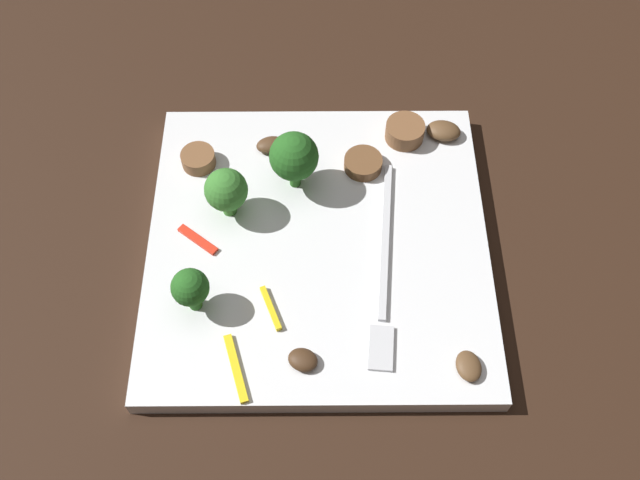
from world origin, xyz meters
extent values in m
plane|color=black|center=(0.00, 0.00, 0.00)|extent=(1.40, 1.40, 0.00)
cube|color=white|center=(0.00, 0.00, 0.01)|extent=(0.27, 0.27, 0.02)
cube|color=silver|center=(0.00, 0.05, 0.02)|extent=(0.14, 0.02, 0.00)
cube|color=silver|center=(0.09, 0.05, 0.02)|extent=(0.04, 0.02, 0.00)
cylinder|color=#296420|center=(-0.06, -0.02, 0.03)|extent=(0.01, 0.01, 0.03)
sphere|color=#235B1E|center=(-0.06, -0.02, 0.05)|extent=(0.04, 0.04, 0.04)
cylinder|color=#408630|center=(-0.03, -0.07, 0.03)|extent=(0.01, 0.01, 0.02)
sphere|color=#387A2D|center=(-0.03, -0.07, 0.05)|extent=(0.03, 0.03, 0.03)
cylinder|color=#296420|center=(0.06, -0.09, 0.03)|extent=(0.01, 0.01, 0.02)
sphere|color=#235B1E|center=(0.06, -0.09, 0.05)|extent=(0.03, 0.03, 0.03)
cylinder|color=brown|center=(-0.11, 0.08, 0.02)|extent=(0.04, 0.04, 0.02)
cylinder|color=brown|center=(-0.08, -0.10, 0.02)|extent=(0.04, 0.04, 0.01)
cylinder|color=brown|center=(-0.07, 0.04, 0.02)|extent=(0.05, 0.05, 0.01)
ellipsoid|color=#422B19|center=(0.10, -0.01, 0.02)|extent=(0.02, 0.03, 0.01)
ellipsoid|color=brown|center=(0.11, 0.11, 0.02)|extent=(0.03, 0.02, 0.01)
ellipsoid|color=brown|center=(-0.11, 0.11, 0.02)|extent=(0.03, 0.03, 0.01)
ellipsoid|color=#4C331E|center=(-0.09, -0.04, 0.02)|extent=(0.02, 0.03, 0.01)
cube|color=red|center=(0.00, -0.10, 0.02)|extent=(0.03, 0.03, 0.00)
cube|color=yellow|center=(0.06, -0.04, 0.02)|extent=(0.04, 0.02, 0.00)
cube|color=yellow|center=(0.11, -0.06, 0.02)|extent=(0.05, 0.02, 0.00)
camera|label=1|loc=(0.30, 0.00, 0.50)|focal=39.73mm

